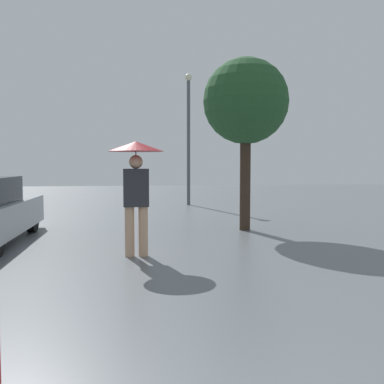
% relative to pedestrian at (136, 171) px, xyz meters
% --- Properties ---
extents(pedestrian, '(0.92, 0.92, 1.90)m').
position_rel_pedestrian_xyz_m(pedestrian, '(0.00, 0.00, 0.00)').
color(pedestrian, tan).
rests_on(pedestrian, ground_plane).
extents(tree, '(1.96, 1.96, 3.95)m').
position_rel_pedestrian_xyz_m(tree, '(2.53, 2.53, 1.52)').
color(tree, '#38281E').
rests_on(tree, ground_plane).
extents(street_lamp, '(0.26, 0.26, 4.89)m').
position_rel_pedestrian_xyz_m(street_lamp, '(2.07, 8.92, 1.40)').
color(street_lamp, '#515456').
rests_on(street_lamp, ground_plane).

